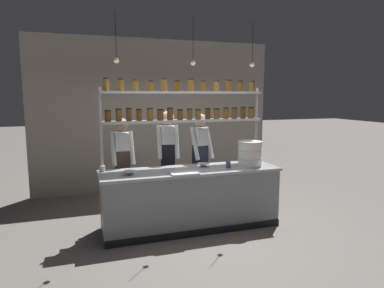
{
  "coord_description": "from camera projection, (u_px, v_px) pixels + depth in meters",
  "views": [
    {
      "loc": [
        -1.58,
        -4.83,
        2.03
      ],
      "look_at": [
        0.09,
        0.2,
        1.28
      ],
      "focal_mm": 32.0,
      "sensor_mm": 36.0,
      "label": 1
    }
  ],
  "objects": [
    {
      "name": "ground_plane",
      "position": [
        191.0,
        227.0,
        5.32
      ],
      "size": [
        40.0,
        40.0,
        0.0
      ],
      "primitive_type": "plane",
      "color": "slate"
    },
    {
      "name": "back_wall",
      "position": [
        156.0,
        116.0,
        7.35
      ],
      "size": [
        5.13,
        0.12,
        3.2
      ],
      "primitive_type": "cube",
      "color": "#9E9384",
      "rests_on": "ground_plane"
    },
    {
      "name": "prep_counter",
      "position": [
        191.0,
        199.0,
        5.25
      ],
      "size": [
        2.73,
        0.76,
        0.92
      ],
      "color": "gray",
      "rests_on": "ground_plane"
    },
    {
      "name": "spice_shelf_unit",
      "position": [
        185.0,
        109.0,
        5.37
      ],
      "size": [
        2.61,
        0.28,
        2.29
      ],
      "color": "#ADAFB5",
      "rests_on": "ground_plane"
    },
    {
      "name": "chef_left",
      "position": [
        123.0,
        162.0,
        5.48
      ],
      "size": [
        0.37,
        0.3,
        1.68
      ],
      "rotation": [
        0.0,
        0.0,
        0.04
      ],
      "color": "black",
      "rests_on": "ground_plane"
    },
    {
      "name": "chef_center",
      "position": [
        168.0,
        155.0,
        5.74
      ],
      "size": [
        0.39,
        0.33,
        1.77
      ],
      "rotation": [
        0.0,
        0.0,
        -0.14
      ],
      "color": "black",
      "rests_on": "ground_plane"
    },
    {
      "name": "chef_right",
      "position": [
        200.0,
        156.0,
        5.82
      ],
      "size": [
        0.41,
        0.34,
        1.73
      ],
      "rotation": [
        0.0,
        0.0,
        0.24
      ],
      "color": "black",
      "rests_on": "ground_plane"
    },
    {
      "name": "container_stack",
      "position": [
        250.0,
        154.0,
        5.4
      ],
      "size": [
        0.39,
        0.39,
        0.4
      ],
      "color": "white",
      "rests_on": "prep_counter"
    },
    {
      "name": "cutting_board",
      "position": [
        184.0,
        173.0,
        4.87
      ],
      "size": [
        0.4,
        0.26,
        0.02
      ],
      "color": "silver",
      "rests_on": "prep_counter"
    },
    {
      "name": "prep_bowl_near_left",
      "position": [
        203.0,
        165.0,
        5.36
      ],
      "size": [
        0.2,
        0.2,
        0.05
      ],
      "color": "silver",
      "rests_on": "prep_counter"
    },
    {
      "name": "prep_bowl_center_front",
      "position": [
        130.0,
        173.0,
        4.81
      ],
      "size": [
        0.2,
        0.2,
        0.06
      ],
      "color": "#B2B7BC",
      "rests_on": "prep_counter"
    },
    {
      "name": "serving_cup_front",
      "position": [
        103.0,
        169.0,
        5.04
      ],
      "size": [
        0.08,
        0.08,
        0.08
      ],
      "color": "silver",
      "rests_on": "prep_counter"
    },
    {
      "name": "serving_cup_by_board",
      "position": [
        228.0,
        165.0,
        5.26
      ],
      "size": [
        0.07,
        0.07,
        0.1
      ],
      "color": "#334C70",
      "rests_on": "prep_counter"
    },
    {
      "name": "pendant_light_row",
      "position": [
        190.0,
        61.0,
        4.96
      ],
      "size": [
        2.13,
        0.07,
        0.69
      ],
      "color": "black"
    }
  ]
}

